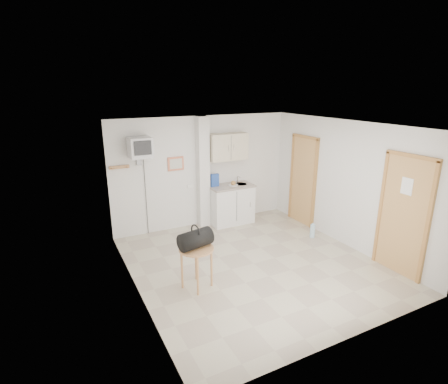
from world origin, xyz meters
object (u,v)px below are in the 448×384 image
duffel_bag (196,239)px  water_bottle (313,231)px  round_table (196,254)px  crt_television (140,148)px

duffel_bag → water_bottle: bearing=-0.5°
round_table → crt_television: bearing=95.7°
crt_television → water_bottle: 3.99m
duffel_bag → crt_television: bearing=82.7°
round_table → duffel_bag: (-0.00, 0.02, 0.26)m
round_table → water_bottle: size_ratio=2.16×
crt_television → water_bottle: size_ratio=6.74×
crt_television → round_table: 2.65m
round_table → water_bottle: (2.96, 0.67, -0.44)m
duffel_bag → water_bottle: size_ratio=1.80×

